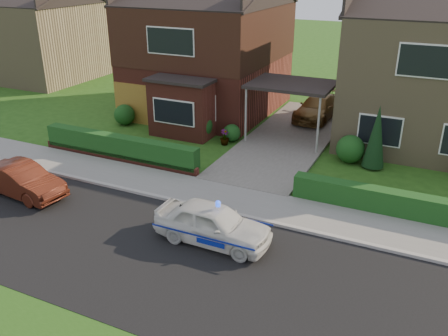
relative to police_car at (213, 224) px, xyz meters
The scene contains 24 objects.
ground 1.62m from the police_car, 117.52° to the right, with size 120.00×120.00×0.00m, color #214B14.
road 1.62m from the police_car, 117.52° to the right, with size 60.00×6.00×0.02m, color black.
kerb 1.94m from the police_car, 111.80° to the left, with size 60.00×0.16×0.12m, color #9E9993.
sidewalk 2.92m from the police_car, 103.96° to the left, with size 60.00×2.00×0.10m, color slate.
driveway 9.72m from the police_car, 94.08° to the left, with size 3.80×12.00×0.12m, color #666059.
house_left 14.50m from the police_car, 117.23° to the left, with size 7.50×9.53×7.25m.
house_right 14.00m from the police_car, 68.04° to the left, with size 7.50×8.06×7.25m.
carport_link 9.87m from the police_car, 94.10° to the left, with size 3.80×3.00×2.77m.
garage_door 12.44m from the police_car, 135.99° to the left, with size 2.20×0.10×2.10m, color brown.
dwarf_wall 7.62m from the police_car, 148.51° to the left, with size 7.70×0.25×0.36m, color maroon.
hedge_left 7.72m from the police_car, 147.56° to the left, with size 7.50×0.55×0.90m, color #123916.
hedge_right 6.53m from the police_car, 38.23° to the left, with size 7.50×0.55×0.80m, color #123916.
shrub_left_far 12.30m from the police_car, 138.34° to the left, with size 1.08×1.08×1.08m, color #123916.
shrub_left_mid 9.25m from the police_car, 120.46° to the left, with size 1.32×1.32×1.32m, color #123916.
shrub_left_near 8.84m from the police_car, 110.48° to the left, with size 0.84×0.84×0.84m, color #123916.
shrub_right_near 8.46m from the police_car, 72.73° to the left, with size 1.20×1.20×1.20m, color #123916.
conifer_a 8.65m from the police_car, 65.98° to the left, with size 0.90×0.90×2.60m, color black.
neighbour_left 25.44m from the police_car, 144.65° to the left, with size 6.50×7.00×5.20m, color #917D59.
police_car is the anchor object (origin of this frame).
driveway_car 13.18m from the police_car, 91.12° to the left, with size 1.68×4.13×1.20m, color brown.
street_car 7.70m from the police_car, behind, with size 3.58×1.25×1.18m, color #491A0F.
potted_plant_a 9.38m from the police_car, 125.03° to the left, with size 0.36×0.24×0.68m, color gray.
potted_plant_b 6.24m from the police_car, 131.48° to the left, with size 0.46×0.37×0.84m, color gray.
potted_plant_c 8.32m from the police_car, 112.57° to the left, with size 0.41×0.41×0.74m, color gray.
Camera 1 is at (6.27, -9.79, 7.95)m, focal length 38.00 mm.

